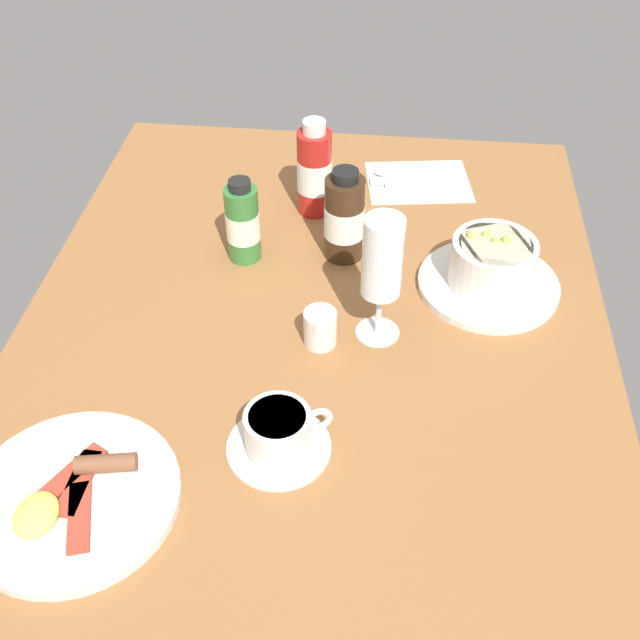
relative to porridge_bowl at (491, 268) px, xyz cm
name	(u,v)px	position (x,y,z in cm)	size (l,w,h in cm)	color
ground_plane	(314,331)	(-10.77, 25.16, -5.33)	(110.00, 84.00, 3.00)	brown
porridge_bowl	(491,268)	(0.00, 0.00, 0.00)	(21.03, 21.03, 9.10)	silver
cutlery_setting	(416,181)	(28.28, 11.14, -3.58)	(16.32, 19.85, 0.90)	silver
coffee_cup	(279,433)	(-33.31, 26.74, -1.00)	(12.77, 12.83, 6.04)	silver
creamer_jug	(320,328)	(-14.42, 23.83, -1.06)	(5.54, 4.58, 5.88)	silver
wine_glass	(382,263)	(-11.62, 16.00, 8.63)	(6.20, 6.20, 19.27)	white
sauce_bottle_red	(314,171)	(17.66, 28.17, 3.69)	(5.80, 5.80, 16.56)	#B21E19
sauce_bottle_green	(243,223)	(3.78, 37.63, 2.51)	(5.23, 5.23, 13.83)	#337233
sauce_bottle_brown	(344,218)	(5.93, 22.28, 3.14)	(6.25, 6.25, 15.17)	#382314
breakfast_plate	(72,497)	(-43.41, 49.03, -2.91)	(24.48, 24.48, 3.70)	silver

